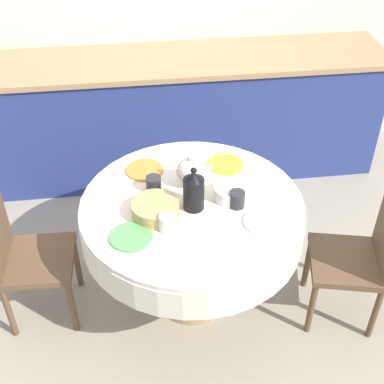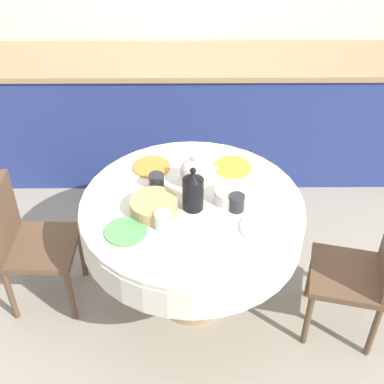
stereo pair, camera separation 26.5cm
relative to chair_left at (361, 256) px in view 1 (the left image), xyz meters
The scene contains 17 objects.
ground_plane 1.06m from the chair_left, 166.72° to the left, with size 12.00×12.00×0.00m, color #9E937F.
kitchen_counter 1.87m from the chair_left, 119.61° to the left, with size 3.24×0.64×0.96m.
dining_table 0.96m from the chair_left, 166.72° to the left, with size 1.22×1.22×0.76m.
chair_left is the anchor object (origin of this frame).
chair_right 1.89m from the chair_left, behind, with size 0.41×0.41×0.83m.
plate_near_left 1.29m from the chair_left, behind, with size 0.21×0.21×0.01m, color #5BA85B.
cup_near_left 1.12m from the chair_left, behind, with size 0.08×0.08×0.09m, color white.
plate_near_right 0.65m from the chair_left, behind, with size 0.21×0.21×0.01m, color white.
cup_near_right 0.79m from the chair_left, 166.12° to the left, with size 0.08×0.08×0.09m, color #28282D.
plate_far_left 1.31m from the chair_left, 154.74° to the left, with size 0.21×0.21×0.01m, color orange.
cup_far_left 1.22m from the chair_left, 162.29° to the left, with size 0.08×0.08×0.09m, color #28282D.
plate_far_right 0.92m from the chair_left, 141.54° to the left, with size 0.21×0.21×0.01m, color yellow.
cup_far_right 1.03m from the chair_left, 152.50° to the left, with size 0.08×0.08×0.09m, color white.
coffee_carafe 1.02m from the chair_left, 168.44° to the left, with size 0.11×0.11×0.26m.
teapot 1.06m from the chair_left, 156.89° to the left, with size 0.21×0.15×0.20m.
bread_basket 1.18m from the chair_left, behind, with size 0.25×0.25×0.07m, color tan.
fruit_bowl 0.82m from the chair_left, 161.36° to the left, with size 0.17×0.17×0.08m, color silver.
Camera 1 is at (-0.28, -2.18, 2.61)m, focal length 50.00 mm.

